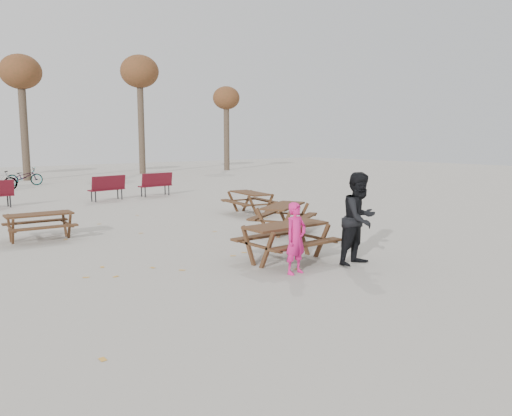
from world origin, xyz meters
TOP-DOWN VIEW (x-y plane):
  - ground at (0.00, 0.00)m, footprint 80.00×80.00m
  - main_picnic_table at (0.00, 0.00)m, footprint 1.80×1.45m
  - food_tray at (0.15, -0.15)m, footprint 0.18×0.11m
  - bread_roll at (0.15, -0.15)m, footprint 0.14×0.06m
  - soda_bottle at (0.16, -0.16)m, footprint 0.07×0.07m
  - child at (-0.50, -0.84)m, footprint 0.52×0.37m
  - adult at (0.97, -1.12)m, footprint 0.96×0.78m
  - picnic_table_east at (2.04, 2.41)m, footprint 2.21×2.08m
  - picnic_table_north at (-3.40, 5.41)m, footprint 1.65×1.36m
  - picnic_table_far at (3.37, 5.58)m, footprint 1.60×1.88m
  - park_bench_row at (-1.17, 12.23)m, footprint 10.65×0.99m
  - tree_row at (0.90, 25.15)m, footprint 32.17×3.52m
  - fallen_leaves at (0.50, 2.50)m, footprint 11.00×11.00m

SIDE VIEW (x-z plane):
  - ground at x=0.00m, z-range 0.00..0.00m
  - fallen_leaves at x=0.50m, z-range 0.00..0.01m
  - picnic_table_north at x=-3.40m, z-range 0.00..0.67m
  - picnic_table_far at x=3.37m, z-range 0.00..0.73m
  - picnic_table_east at x=2.04m, z-range 0.00..0.75m
  - park_bench_row at x=-1.17m, z-range 0.00..1.03m
  - main_picnic_table at x=0.00m, z-range 0.20..0.97m
  - child at x=-0.50m, z-range 0.00..1.35m
  - food_tray at x=0.15m, z-range 0.78..0.81m
  - bread_roll at x=0.15m, z-range 0.81..0.86m
  - soda_bottle at x=0.16m, z-range 0.76..0.93m
  - adult at x=0.97m, z-range 0.00..1.87m
  - tree_row at x=0.90m, z-range 2.06..10.32m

